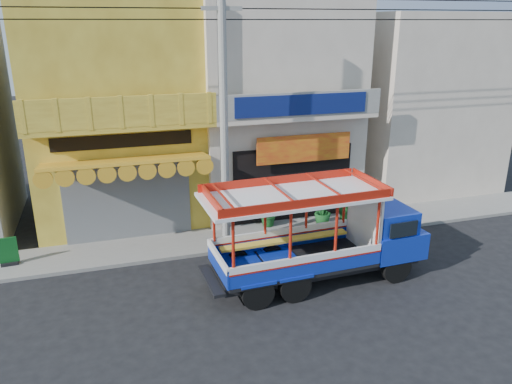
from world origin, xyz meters
TOP-DOWN VIEW (x-y plane):
  - ground at (0.00, 0.00)m, footprint 90.00×90.00m
  - sidewalk at (0.00, 4.00)m, footprint 30.00×2.00m
  - shophouse_left at (-4.00, 7.96)m, footprint 6.00×7.50m
  - shophouse_right at (2.00, 7.96)m, footprint 6.00×6.75m
  - party_pilaster at (-1.00, 4.85)m, footprint 0.35×0.30m
  - filler_building_right at (9.00, 8.00)m, footprint 6.00×6.00m
  - utility_pole at (-0.85, 3.30)m, footprint 28.00×0.26m
  - songthaew_truck at (1.44, 0.46)m, footprint 6.52×2.38m
  - green_sign at (-7.74, 3.97)m, footprint 0.59×0.30m
  - potted_plant_a at (0.89, 4.58)m, footprint 1.09×1.11m
  - potted_plant_b at (3.81, 4.32)m, footprint 0.76×0.76m
  - potted_plant_c at (2.85, 4.06)m, footprint 0.68×0.68m

SIDE VIEW (x-z plane):
  - ground at x=0.00m, z-range 0.00..0.00m
  - sidewalk at x=0.00m, z-range 0.00..0.12m
  - green_sign at x=-7.74m, z-range 0.05..0.95m
  - potted_plant_a at x=0.89m, z-range 0.12..1.05m
  - potted_plant_b at x=3.81m, z-range 0.12..1.20m
  - potted_plant_c at x=2.85m, z-range 0.12..1.21m
  - songthaew_truck at x=1.44m, z-range -0.05..2.95m
  - filler_building_right at x=9.00m, z-range 0.00..7.60m
  - party_pilaster at x=-1.00m, z-range 0.00..8.00m
  - shophouse_right at x=2.00m, z-range -0.01..8.23m
  - shophouse_left at x=-4.00m, z-range -0.01..8.23m
  - utility_pole at x=-0.85m, z-range 0.53..9.53m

